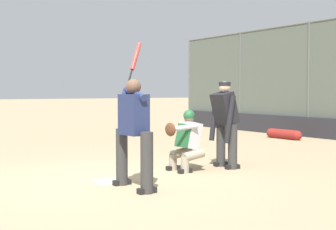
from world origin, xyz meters
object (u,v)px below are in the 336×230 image
Objects in this scene: catcher_behind_plate at (186,139)px; umpire_home at (225,122)px; batter_at_plate at (134,129)px; equipment_bag_dugout_side at (284,134)px.

umpire_home is (-0.12, -0.82, 0.30)m from catcher_behind_plate.
batter_at_plate is 1.68× the size of equipment_bag_dugout_side.
catcher_behind_plate is 0.68× the size of umpire_home.
umpire_home reaches higher than catcher_behind_plate.
batter_at_plate is at bearing 117.39° from equipment_bag_dugout_side.
catcher_behind_plate is (0.84, -1.56, -0.31)m from batter_at_plate.
equipment_bag_dugout_side is (3.12, -5.03, -0.73)m from umpire_home.
umpire_home is at bearing 121.82° from equipment_bag_dugout_side.
equipment_bag_dugout_side is at bearing -63.48° from batter_at_plate.
umpire_home is 5.96m from equipment_bag_dugout_side.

